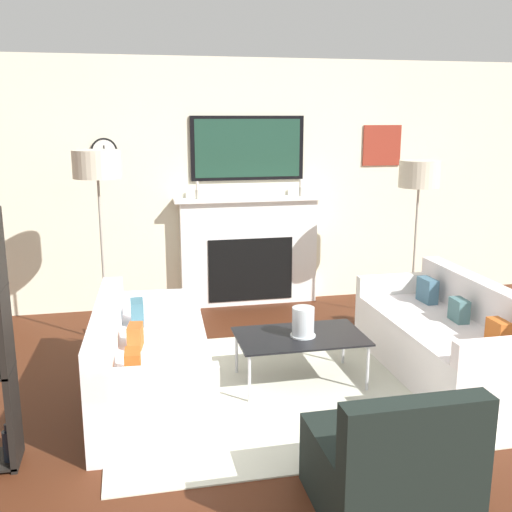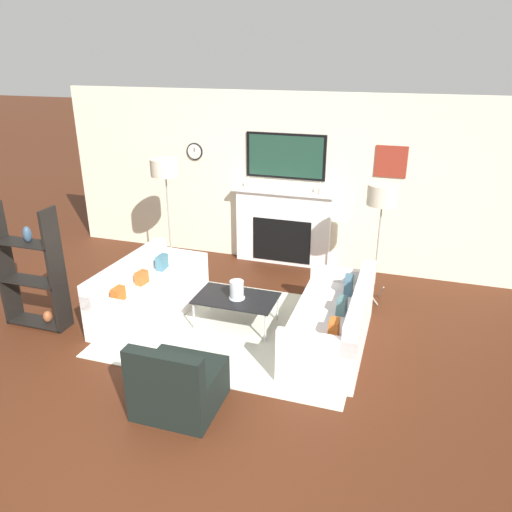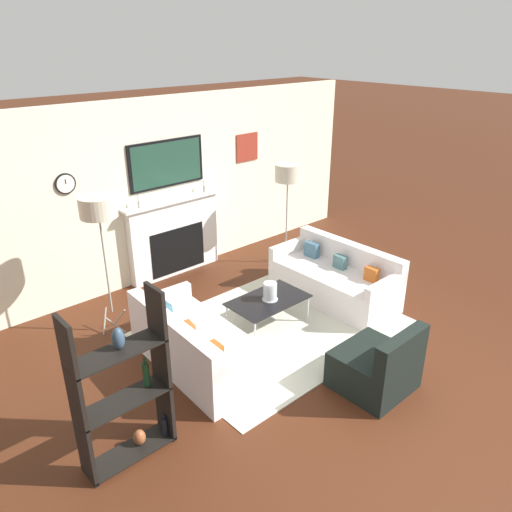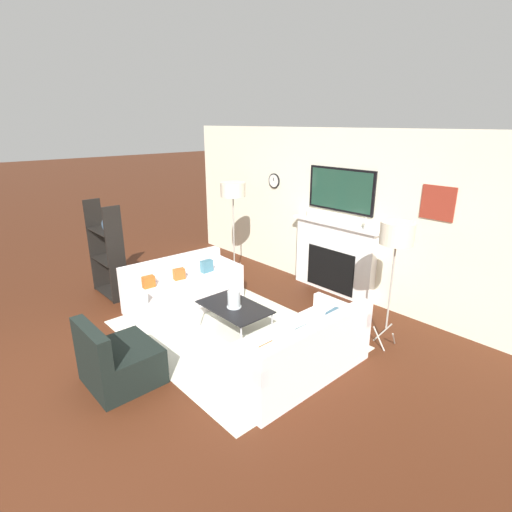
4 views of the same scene
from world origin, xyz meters
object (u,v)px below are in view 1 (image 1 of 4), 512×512
hurricane_candle (303,323)px  floor_lamp_right (419,176)px  couch_left (148,366)px  armchair (390,468)px  couch_right (447,340)px  floor_lamp_left (97,167)px  coffee_table (300,338)px

hurricane_candle → floor_lamp_right: 2.25m
couch_left → armchair: (1.21, -1.59, -0.01)m
couch_left → armchair: armchair is taller
couch_right → floor_lamp_left: floor_lamp_left is taller
armchair → floor_lamp_left: floor_lamp_left is taller
floor_lamp_right → coffee_table: bearing=-141.7°
floor_lamp_left → floor_lamp_right: (3.12, -0.00, -0.14)m
hurricane_candle → couch_left: bearing=-177.0°
coffee_table → hurricane_candle: size_ratio=4.30×
couch_right → armchair: 2.01m
couch_right → floor_lamp_left: 3.36m
coffee_table → floor_lamp_right: floor_lamp_right is taller
coffee_table → armchair: bearing=-89.6°
couch_left → couch_right: 2.43m
coffee_table → floor_lamp_left: floor_lamp_left is taller
couch_left → floor_lamp_left: (-0.34, 1.33, 1.37)m
floor_lamp_right → hurricane_candle: bearing=-141.1°
armchair → floor_lamp_left: size_ratio=0.43×
couch_right → floor_lamp_right: 1.83m
armchair → floor_lamp_right: (1.57, 2.92, 1.24)m
floor_lamp_left → floor_lamp_right: floor_lamp_left is taller
couch_left → floor_lamp_right: (2.77, 1.33, 1.23)m
coffee_table → couch_right: bearing=-3.7°
couch_right → armchair: armchair is taller
couch_left → hurricane_candle: bearing=3.0°
coffee_table → floor_lamp_right: (1.58, 1.25, 1.13)m
couch_right → hurricane_candle: size_ratio=7.71×
couch_left → coffee_table: bearing=3.8°
hurricane_candle → floor_lamp_left: floor_lamp_left is taller
couch_left → coffee_table: (1.19, 0.08, 0.10)m
couch_right → hurricane_candle: (-1.22, 0.06, 0.22)m
coffee_table → floor_lamp_right: bearing=38.3°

